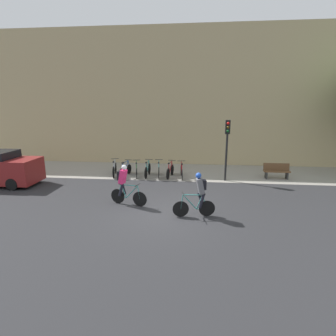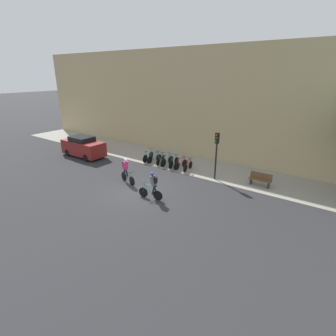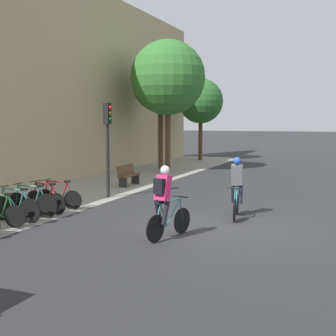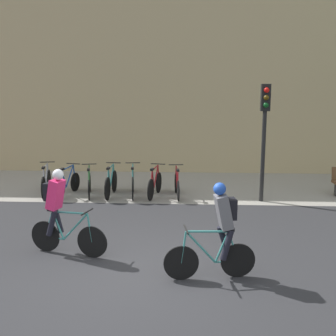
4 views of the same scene
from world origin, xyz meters
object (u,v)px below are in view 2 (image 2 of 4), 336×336
parked_bike_2 (160,160)px  traffic_light_pole (217,147)px  parked_bike_3 (167,161)px  parked_bike_4 (174,162)px  cyclist_pink (126,170)px  parked_bike_0 (148,156)px  parked_car (83,147)px  bench (260,179)px  cyclist_grey (153,185)px  parked_bike_6 (188,166)px  parked_bike_5 (181,164)px  parked_bike_1 (154,158)px

parked_bike_2 → traffic_light_pole: size_ratio=0.45×
traffic_light_pole → parked_bike_3: bearing=175.2°
parked_bike_4 → traffic_light_pole: 4.37m
cyclist_pink → parked_bike_2: bearing=96.1°
parked_bike_0 → parked_car: size_ratio=0.40×
cyclist_pink → parked_bike_2: cyclist_pink is taller
parked_bike_0 → bench: parked_bike_0 is taller
cyclist_grey → parked_bike_6: cyclist_grey is taller
parked_bike_0 → bench: (9.64, 0.35, 0.05)m
parked_bike_2 → parked_bike_5: 2.04m
bench → parked_bike_0: bearing=-177.9°
parked_bike_5 → parked_bike_4: bearing=179.9°
parked_car → parked_bike_5: bearing=15.0°
parked_bike_3 → parked_bike_4: size_ratio=1.01×
parked_bike_5 → traffic_light_pole: size_ratio=0.47×
parked_bike_3 → traffic_light_pole: bearing=-4.8°
parked_bike_0 → bench: size_ratio=1.18×
parked_bike_4 → parked_bike_6: (1.36, -0.00, -0.03)m
traffic_light_pole → bench: 3.66m
cyclist_grey → parked_car: 11.13m
parked_bike_1 → parked_bike_2: (0.68, 0.00, -0.00)m
parked_bike_0 → parked_bike_6: 4.09m
parked_bike_3 → parked_bike_4: bearing=0.0°
parked_bike_0 → parked_bike_3: size_ratio=1.02×
cyclist_grey → parked_bike_5: (-1.61, 5.52, -0.55)m
parked_bike_6 → parked_car: 10.08m
parked_bike_0 → parked_bike_1: 0.68m
parked_bike_2 → parked_bike_5: parked_bike_5 is taller
parked_bike_6 → bench: size_ratio=1.07×
cyclist_pink → parked_bike_5: 4.85m
parked_bike_0 → parked_bike_2: size_ratio=1.12×
parked_bike_2 → parked_bike_6: bearing=0.0°
parked_bike_0 → parked_bike_1: bearing=-0.1°
parked_bike_2 → parked_bike_6: size_ratio=0.99×
parked_bike_1 → parked_bike_3: bearing=0.1°
parked_bike_0 → parked_bike_4: size_ratio=1.03×
parked_bike_0 → parked_bike_2: (1.36, -0.00, -0.03)m
parked_bike_6 → parked_bike_0: bearing=180.0°
parked_bike_0 → traffic_light_pole: 6.90m
parked_bike_0 → bench: 9.65m
parked_car → parked_bike_0: bearing=23.1°
parked_bike_1 → parked_bike_3: (1.36, 0.00, 0.03)m
cyclist_pink → parked_car: (-7.53, 2.13, -0.05)m
parked_bike_3 → parked_bike_1: bearing=-179.9°
parked_bike_3 → parked_bike_2: bearing=-179.9°
cyclist_pink → parked_bike_1: (-1.17, 4.56, -0.56)m
parked_bike_0 → parked_bike_3: 2.04m
parked_bike_2 → parked_bike_3: bearing=0.1°
parked_bike_6 → parked_car: parked_car is taller
bench → parked_bike_2: bearing=-177.6°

